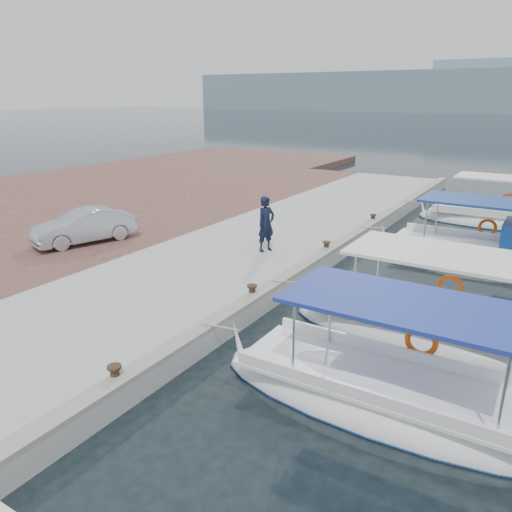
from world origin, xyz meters
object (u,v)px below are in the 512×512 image
at_px(fishing_caique_e, 496,222).
at_px(parked_car, 84,226).
at_px(fishing_caique_c, 424,332).
at_px(fisherman, 266,224).
at_px(fishing_caique_d, 474,255).
at_px(fishing_caique_b, 387,401).

relative_size(fishing_caique_e, parked_car, 1.89).
distance_m(fishing_caique_c, fisherman, 6.95).
bearing_deg(fishing_caique_d, fishing_caique_c, -90.44).
bearing_deg(fishing_caique_e, fishing_caique_d, -90.03).
relative_size(fishing_caique_b, fishing_caique_e, 1.02).
bearing_deg(parked_car, fishing_caique_d, 47.85).
distance_m(fishing_caique_b, fishing_caique_e, 16.69).
relative_size(fishing_caique_d, fisherman, 3.51).
relative_size(fishing_caique_c, fishing_caique_d, 1.02).
height_order(fishing_caique_b, fishing_caique_c, same).
bearing_deg(fishing_caique_e, parked_car, -133.85).
bearing_deg(parked_car, fisherman, 41.19).
height_order(fishing_caique_b, fishing_caique_d, same).
height_order(fisherman, parked_car, fisherman).
xyz_separation_m(fishing_caique_b, fishing_caique_e, (-0.07, 16.69, 0.00)).
distance_m(fishing_caique_e, fisherman, 12.32).
bearing_deg(fishing_caique_b, parked_car, 164.26).
bearing_deg(fishing_caique_d, fishing_caique_e, 89.97).
relative_size(fishing_caique_d, fishing_caique_e, 0.97).
xyz_separation_m(fishing_caique_b, fishing_caique_d, (-0.07, 10.56, 0.07)).
distance_m(fishing_caique_d, parked_car, 14.44).
height_order(fishing_caique_e, parked_car, fishing_caique_e).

